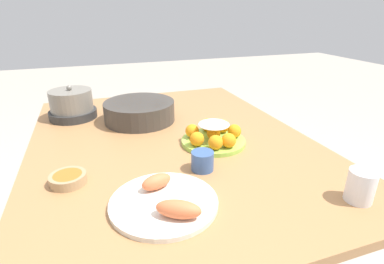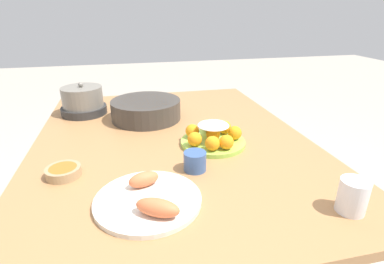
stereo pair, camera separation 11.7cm
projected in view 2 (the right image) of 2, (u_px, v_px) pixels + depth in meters
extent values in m
cylinder|color=#A87547|center=(228.00, 143.00, 2.05)|extent=(0.06, 0.06, 0.68)
cylinder|color=#A87547|center=(78.00, 158.00, 1.85)|extent=(0.06, 0.06, 0.68)
cube|color=#A87547|center=(172.00, 142.00, 1.22)|extent=(1.41, 1.08, 0.03)
cylinder|color=#99CC4C|center=(213.00, 142.00, 1.16)|extent=(0.25, 0.25, 0.02)
sphere|color=orange|center=(209.00, 126.00, 1.23)|extent=(0.05, 0.05, 0.05)
sphere|color=orange|center=(192.00, 131.00, 1.18)|extent=(0.05, 0.05, 0.05)
sphere|color=orange|center=(195.00, 139.00, 1.11)|extent=(0.05, 0.05, 0.05)
sphere|color=orange|center=(212.00, 143.00, 1.07)|extent=(0.05, 0.05, 0.05)
sphere|color=orange|center=(226.00, 142.00, 1.08)|extent=(0.05, 0.05, 0.05)
sphere|color=orange|center=(235.00, 133.00, 1.16)|extent=(0.05, 0.05, 0.05)
sphere|color=orange|center=(224.00, 127.00, 1.21)|extent=(0.05, 0.05, 0.05)
ellipsoid|color=white|center=(213.00, 125.00, 1.14)|extent=(0.12, 0.12, 0.02)
sphere|color=orange|center=(213.00, 134.00, 1.15)|extent=(0.05, 0.05, 0.05)
cylinder|color=#3D3833|center=(146.00, 110.00, 1.41)|extent=(0.32, 0.32, 0.09)
cylinder|color=brown|center=(146.00, 101.00, 1.40)|extent=(0.27, 0.27, 0.01)
cylinder|color=tan|center=(63.00, 172.00, 0.94)|extent=(0.11, 0.11, 0.03)
cylinder|color=#B26623|center=(63.00, 168.00, 0.94)|extent=(0.08, 0.08, 0.01)
cylinder|color=silver|center=(148.00, 200.00, 0.82)|extent=(0.29, 0.29, 0.01)
ellipsoid|color=#E57042|center=(144.00, 179.00, 0.86)|extent=(0.07, 0.10, 0.04)
ellipsoid|color=#E57042|center=(158.00, 208.00, 0.74)|extent=(0.10, 0.12, 0.05)
cylinder|color=white|center=(353.00, 196.00, 0.77)|extent=(0.07, 0.07, 0.09)
cylinder|color=#38568E|center=(195.00, 161.00, 0.97)|extent=(0.07, 0.07, 0.06)
cylinder|color=#2D2D2D|center=(84.00, 110.00, 1.49)|extent=(0.22, 0.22, 0.04)
cylinder|color=slate|center=(82.00, 97.00, 1.47)|extent=(0.19, 0.19, 0.10)
sphere|color=slate|center=(81.00, 85.00, 1.44)|extent=(0.02, 0.02, 0.02)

